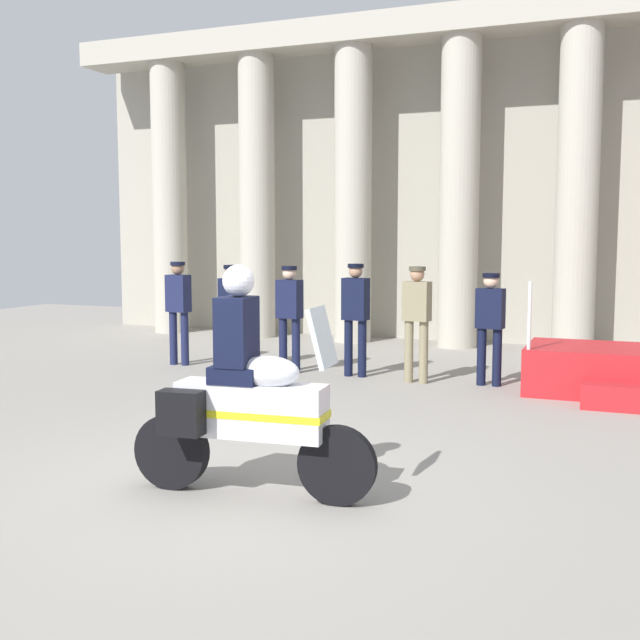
{
  "coord_description": "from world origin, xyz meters",
  "views": [
    {
      "loc": [
        3.13,
        -5.67,
        2.13
      ],
      "look_at": [
        -0.19,
        2.65,
        1.17
      ],
      "focal_mm": 44.02,
      "sensor_mm": 36.0,
      "label": 1
    }
  ],
  "objects": [
    {
      "name": "officer_in_row_1",
      "position": [
        -2.81,
        5.39,
        0.99
      ],
      "size": [
        0.4,
        0.27,
        1.67
      ],
      "rotation": [
        0.0,
        0.0,
        3.02
      ],
      "color": "black",
      "rests_on": "ground_plane"
    },
    {
      "name": "motorcycle_with_rider",
      "position": [
        0.22,
        -0.07,
        0.79
      ],
      "size": [
        2.09,
        0.73,
        1.9
      ],
      "rotation": [
        0.0,
        0.0,
        0.09
      ],
      "color": "black",
      "rests_on": "ground_plane"
    },
    {
      "name": "officer_in_row_2",
      "position": [
        -1.8,
        5.4,
        0.98
      ],
      "size": [
        0.4,
        0.27,
        1.67
      ],
      "rotation": [
        0.0,
        0.0,
        3.02
      ],
      "color": "#141938",
      "rests_on": "ground_plane"
    },
    {
      "name": "colonnade_backdrop",
      "position": [
        0.02,
        9.73,
        3.44
      ],
      "size": [
        16.62,
        1.59,
        6.34
      ],
      "color": "#A49F91",
      "rests_on": "ground_plane"
    },
    {
      "name": "ground_plane",
      "position": [
        0.0,
        0.0,
        0.0
      ],
      "size": [
        28.0,
        28.0,
        0.0
      ],
      "primitive_type": "plane",
      "color": "gray"
    },
    {
      "name": "officer_in_row_5",
      "position": [
        1.28,
        5.47,
        0.95
      ],
      "size": [
        0.4,
        0.27,
        1.61
      ],
      "rotation": [
        0.0,
        0.0,
        3.02
      ],
      "color": "black",
      "rests_on": "ground_plane"
    },
    {
      "name": "officer_in_row_3",
      "position": [
        -0.73,
        5.47,
        1.01
      ],
      "size": [
        0.4,
        0.27,
        1.71
      ],
      "rotation": [
        0.0,
        0.0,
        3.02
      ],
      "color": "black",
      "rests_on": "ground_plane"
    },
    {
      "name": "officer_in_row_4",
      "position": [
        0.26,
        5.3,
        1.0
      ],
      "size": [
        0.4,
        0.27,
        1.69
      ],
      "rotation": [
        0.0,
        0.0,
        3.02
      ],
      "color": "#847A5B",
      "rests_on": "ground_plane"
    },
    {
      "name": "officer_in_row_0",
      "position": [
        -3.8,
        5.41,
        1.01
      ],
      "size": [
        0.4,
        0.27,
        1.71
      ],
      "rotation": [
        0.0,
        0.0,
        3.02
      ],
      "color": "#191E42",
      "rests_on": "ground_plane"
    }
  ]
}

